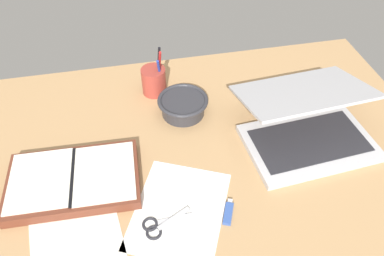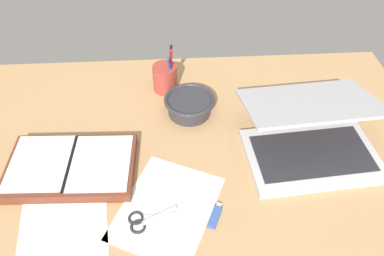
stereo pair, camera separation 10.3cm
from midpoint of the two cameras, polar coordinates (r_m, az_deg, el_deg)
The scene contains 9 objects.
desk_top at distance 104.49cm, azimuth -1.59°, elevation -5.74°, with size 140.00×100.00×2.00cm, color tan.
laptop at distance 109.65cm, azimuth 14.58°, elevation 0.32°, with size 38.17×34.21×16.49cm.
bowl at distance 115.55cm, azimuth -3.94°, elevation 3.40°, with size 15.63×15.63×5.78cm.
pen_cup at distance 123.54cm, azimuth -8.19°, elevation 7.10°, with size 7.90×7.90×16.97cm.
planner at distance 104.17cm, azimuth -20.34°, elevation -7.64°, with size 34.36×22.39×3.54cm.
scissors at distance 93.04cm, azimuth -8.60°, elevation -14.76°, with size 12.48×7.22×0.80cm.
paper_sheet_front at distance 94.99cm, azimuth -5.12°, elevation -12.54°, with size 21.56×27.41×0.16cm, color white.
paper_sheet_beside_planner at distance 95.72cm, azimuth -20.24°, elevation -16.28°, with size 20.65×26.34×0.16cm, color silver.
usb_drive at distance 93.81cm, azimuth 2.37°, elevation -12.97°, with size 4.31×7.25×1.00cm.
Camera 1 is at (-15.47, -64.19, 82.26)cm, focal length 35.00 mm.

